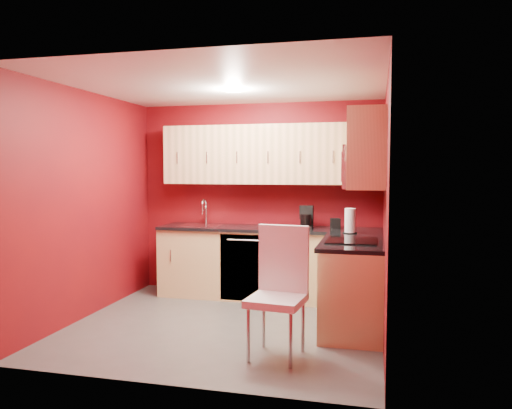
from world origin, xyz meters
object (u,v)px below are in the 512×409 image
at_px(napkin_holder, 335,223).
at_px(microwave, 364,167).
at_px(coffee_maker, 306,217).
at_px(sink, 202,223).
at_px(paper_towel, 350,221).
at_px(dining_chair, 276,293).

bearing_deg(napkin_holder, microwave, -70.72).
bearing_deg(coffee_maker, sink, 178.88).
relative_size(napkin_holder, paper_towel, 0.44).
bearing_deg(napkin_holder, coffee_maker, -170.58).
distance_m(coffee_maker, napkin_holder, 0.37).
distance_m(sink, napkin_holder, 1.73).
distance_m(paper_towel, dining_chair, 1.73).
xyz_separation_m(coffee_maker, dining_chair, (0.02, -1.93, -0.48)).
xyz_separation_m(sink, paper_towel, (1.93, -0.37, 0.11)).
relative_size(sink, coffee_maker, 1.87).
relative_size(microwave, sink, 1.46).
relative_size(coffee_maker, paper_towel, 0.98).
bearing_deg(dining_chair, napkin_holder, 86.93).
relative_size(sink, napkin_holder, 4.18).
relative_size(sink, paper_towel, 1.83).
xyz_separation_m(napkin_holder, dining_chair, (-0.34, -1.99, -0.40)).
height_order(napkin_holder, paper_towel, paper_towel).
relative_size(coffee_maker, dining_chair, 0.24).
distance_m(microwave, paper_towel, 0.89).
height_order(microwave, napkin_holder, microwave).
relative_size(coffee_maker, napkin_holder, 2.23).
relative_size(sink, dining_chair, 0.46).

